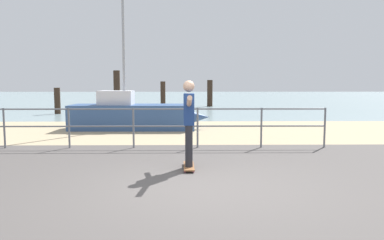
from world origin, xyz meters
TOP-DOWN VIEW (x-y plane):
  - ground_plane at (0.00, -1.00)m, footprint 24.00×10.00m
  - beach_strip at (0.00, 7.00)m, footprint 24.00×6.00m
  - sea_surface at (0.00, 35.00)m, footprint 72.00×50.00m
  - railing_fence at (-1.55, 3.60)m, footprint 9.92×0.05m
  - sailboat at (-1.95, 7.45)m, footprint 4.96×1.45m
  - skateboard at (-0.15, 1.27)m, footprint 0.21×0.80m
  - skateboarder at (-0.15, 1.27)m, footprint 0.22×1.45m
  - groyne_post_0 at (-7.08, 13.97)m, footprint 0.32×0.32m
  - groyne_post_1 at (-4.23, 15.77)m, footprint 0.37×0.37m
  - groyne_post_2 at (-1.39, 13.15)m, footprint 0.25×0.25m
  - groyne_post_3 at (1.45, 19.98)m, footprint 0.38×0.38m

SIDE VIEW (x-z plane):
  - ground_plane at x=0.00m, z-range -0.02..0.02m
  - beach_strip at x=0.00m, z-range -0.02..0.02m
  - sea_surface at x=0.00m, z-range -0.02..0.02m
  - skateboard at x=-0.15m, z-range 0.03..0.11m
  - sailboat at x=-1.95m, z-range -2.29..3.34m
  - railing_fence at x=-1.55m, z-range 0.17..1.22m
  - groyne_post_0 at x=-7.08m, z-range 0.00..1.41m
  - groyne_post_2 at x=-1.39m, z-range 0.00..1.74m
  - groyne_post_3 at x=1.45m, z-range 0.00..1.86m
  - skateboarder at x=-0.15m, z-range 0.19..1.84m
  - groyne_post_1 at x=-4.23m, z-range 0.00..2.38m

